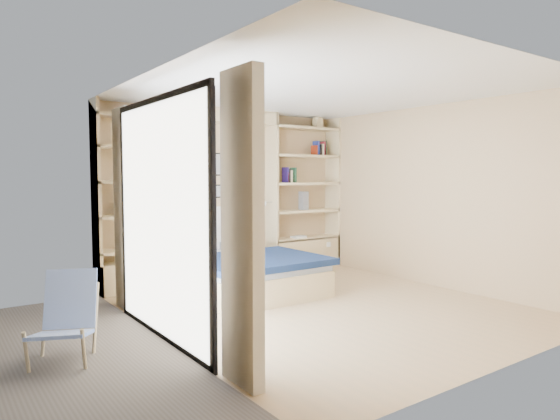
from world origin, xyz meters
TOP-DOWN VIEW (x-y plane):
  - ground at (0.00, 0.00)m, footprint 4.50×4.50m
  - room_shell at (-0.39, 1.52)m, footprint 4.50×4.50m
  - bed at (-0.34, 1.24)m, footprint 1.64×2.01m
  - photo_gallery at (-0.45, 2.22)m, footprint 1.48×0.02m
  - reading_lamps at (-0.30, 2.00)m, footprint 1.92×0.12m
  - shelf_decor at (1.09, 2.07)m, footprint 3.49×0.23m
  - deck_chair at (-2.82, -0.02)m, footprint 0.71×0.85m

SIDE VIEW (x-z plane):
  - ground at x=0.00m, z-range 0.00..0.00m
  - bed at x=-0.34m, z-range -0.27..0.80m
  - deck_chair at x=-2.82m, z-range -0.02..0.72m
  - room_shell at x=-0.39m, z-range -1.17..3.33m
  - reading_lamps at x=-0.30m, z-range 1.03..1.17m
  - photo_gallery at x=-0.45m, z-range 1.19..2.01m
  - shelf_decor at x=1.09m, z-range 0.68..2.71m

